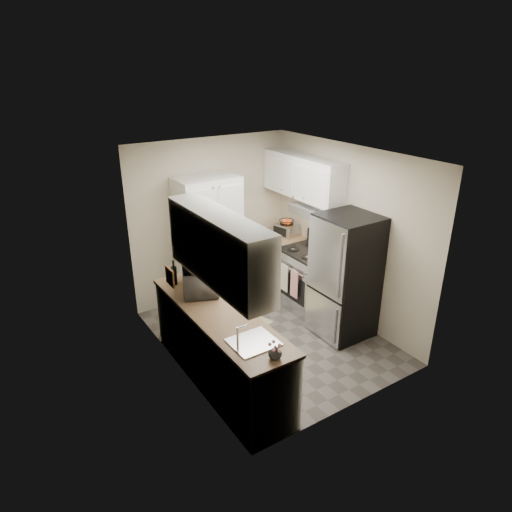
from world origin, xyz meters
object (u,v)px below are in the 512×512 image
Objects in this scene: electric_range at (308,279)px; microwave at (200,277)px; pantry_cabinet at (209,243)px; wine_bottle at (174,274)px; toaster_oven at (287,230)px; refrigerator at (345,276)px.

electric_range is 2.00m from microwave.
pantry_cabinet is 6.76× the size of wine_bottle.
toaster_oven is at bearing 81.03° from electric_range.
pantry_cabinet is 1.18× the size of refrigerator.
pantry_cabinet is 1.58m from electric_range.
refrigerator is at bearing -92.48° from electric_range.
pantry_cabinet is 2.07m from refrigerator.
microwave reaches higher than toaster_oven.
microwave is at bearing -56.23° from wine_bottle.
wine_bottle reaches higher than toaster_oven.
refrigerator is 5.75× the size of wine_bottle.
refrigerator is 5.13× the size of toaster_oven.
wine_bottle is (-2.06, 0.89, 0.22)m from refrigerator.
wine_bottle is 0.89× the size of toaster_oven.
pantry_cabinet is 1.30m from toaster_oven.
pantry_cabinet reaches higher than toaster_oven.
wine_bottle is (-2.10, 0.09, 0.59)m from electric_range.
electric_range is 0.88m from refrigerator.
pantry_cabinet is 6.03× the size of toaster_oven.
electric_range is 0.66× the size of refrigerator.
pantry_cabinet is 1.77× the size of electric_range.
wine_bottle is (-0.92, -0.84, 0.07)m from pantry_cabinet.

